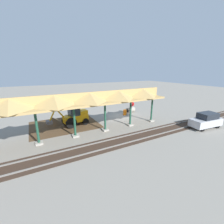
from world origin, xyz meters
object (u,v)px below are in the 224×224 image
object	(u,v)px
stop_sign	(132,105)
traffic_barrel	(125,112)
backhoe	(75,116)
distant_parked_car	(206,120)
concrete_pipe	(130,110)

from	to	relation	value
stop_sign	traffic_barrel	xyz separation A→B (m)	(1.40, 0.04, -1.02)
backhoe	distant_parked_car	xyz separation A→B (m)	(-14.63, 8.87, -0.28)
stop_sign	distant_parked_car	world-z (taller)	stop_sign
backhoe	traffic_barrel	world-z (taller)	backhoe
backhoe	traffic_barrel	xyz separation A→B (m)	(-8.53, -0.80, -0.81)
distant_parked_car	concrete_pipe	bearing A→B (deg)	-67.29
stop_sign	backhoe	xyz separation A→B (m)	(9.93, 0.84, -0.21)
backhoe	traffic_barrel	size ratio (longest dim) A/B	6.04
distant_parked_car	traffic_barrel	xyz separation A→B (m)	(6.10, -9.68, -0.53)
concrete_pipe	traffic_barrel	world-z (taller)	concrete_pipe
concrete_pipe	backhoe	bearing A→B (deg)	9.11
backhoe	distant_parked_car	size ratio (longest dim) A/B	1.25
stop_sign	backhoe	bearing A→B (deg)	4.83
concrete_pipe	distant_parked_car	size ratio (longest dim) A/B	0.40
stop_sign	backhoe	world-z (taller)	backhoe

